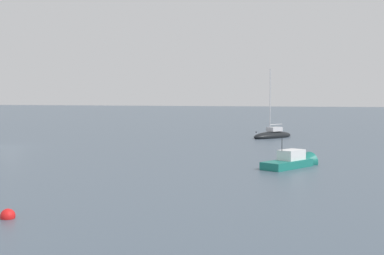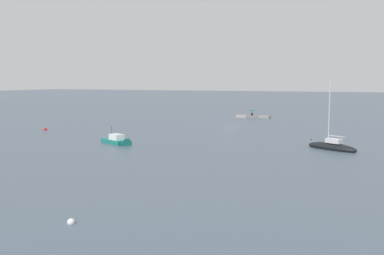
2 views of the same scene
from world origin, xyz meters
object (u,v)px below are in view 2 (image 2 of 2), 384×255
object	(u,v)px
person_seated_dark_left	(252,114)
sailboat_black_mid	(332,147)
motorboat_teal_mid	(118,142)
umbrella_open_green	(252,110)
mooring_buoy_near	(45,129)
mooring_buoy_mid	(71,222)

from	to	relation	value
person_seated_dark_left	sailboat_black_mid	bearing A→B (deg)	111.02
sailboat_black_mid	motorboat_teal_mid	size ratio (longest dim) A/B	1.68
umbrella_open_green	sailboat_black_mid	distance (m)	45.29
sailboat_black_mid	mooring_buoy_near	xyz separation A→B (m)	(46.49, -3.00, -0.22)
motorboat_teal_mid	mooring_buoy_mid	size ratio (longest dim) A/B	11.86
person_seated_dark_left	umbrella_open_green	xyz separation A→B (m)	(0.01, -0.08, 0.87)
mooring_buoy_mid	sailboat_black_mid	bearing A→B (deg)	-108.32
motorboat_teal_mid	mooring_buoy_near	xyz separation A→B (m)	(20.08, -9.20, -0.20)
mooring_buoy_near	umbrella_open_green	bearing A→B (deg)	-124.67
motorboat_teal_mid	umbrella_open_green	bearing A→B (deg)	-161.09
person_seated_dark_left	sailboat_black_mid	xyz separation A→B (m)	(-20.72, 40.16, -0.46)
motorboat_teal_mid	sailboat_black_mid	bearing A→B (deg)	129.10
mooring_buoy_near	mooring_buoy_mid	xyz separation A→B (m)	(-34.94, 37.87, -0.03)
umbrella_open_green	mooring_buoy_near	xyz separation A→B (m)	(25.76, 37.24, -1.55)
umbrella_open_green	sailboat_black_mid	bearing A→B (deg)	117.26
umbrella_open_green	mooring_buoy_mid	world-z (taller)	umbrella_open_green
sailboat_black_mid	mooring_buoy_mid	size ratio (longest dim) A/B	19.94
person_seated_dark_left	sailboat_black_mid	world-z (taller)	sailboat_black_mid
mooring_buoy_mid	motorboat_teal_mid	bearing A→B (deg)	-62.60
umbrella_open_green	sailboat_black_mid	size ratio (longest dim) A/B	0.16
mooring_buoy_near	mooring_buoy_mid	bearing A→B (deg)	132.70
mooring_buoy_near	mooring_buoy_mid	world-z (taller)	mooring_buoy_near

